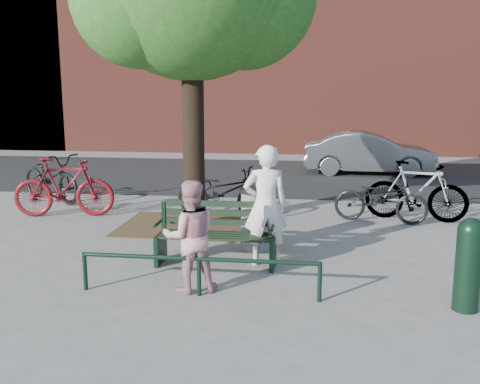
# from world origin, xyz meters

# --- Properties ---
(ground) EXTENTS (90.00, 90.00, 0.00)m
(ground) POSITION_xyz_m (0.00, 0.00, 0.00)
(ground) COLOR gray
(ground) RESTS_ON ground
(dirt_pit) EXTENTS (2.40, 2.00, 0.02)m
(dirt_pit) POSITION_xyz_m (-1.00, 2.20, 0.01)
(dirt_pit) COLOR brown
(dirt_pit) RESTS_ON ground
(road) EXTENTS (40.00, 7.00, 0.01)m
(road) POSITION_xyz_m (0.00, 8.50, 0.01)
(road) COLOR black
(road) RESTS_ON ground
(townhouse_row) EXTENTS (45.00, 4.00, 14.00)m
(townhouse_row) POSITION_xyz_m (0.17, 16.00, 6.25)
(townhouse_row) COLOR maroon
(townhouse_row) RESTS_ON ground
(park_bench) EXTENTS (1.74, 0.54, 0.97)m
(park_bench) POSITION_xyz_m (-0.00, 0.08, 0.48)
(park_bench) COLOR black
(park_bench) RESTS_ON ground
(guard_railing) EXTENTS (3.06, 0.06, 0.51)m
(guard_railing) POSITION_xyz_m (0.00, -1.20, 0.40)
(guard_railing) COLOR black
(guard_railing) RESTS_ON ground
(person_left) EXTENTS (0.73, 0.57, 1.78)m
(person_left) POSITION_xyz_m (0.72, 0.15, 0.89)
(person_left) COLOR silver
(person_left) RESTS_ON ground
(person_right) EXTENTS (0.85, 0.75, 1.45)m
(person_right) POSITION_xyz_m (-0.14, -1.05, 0.72)
(person_right) COLOR #C2858B
(person_right) RESTS_ON ground
(bollard) EXTENTS (0.30, 0.30, 1.11)m
(bollard) POSITION_xyz_m (3.20, -1.23, 0.60)
(bollard) COLOR black
(bollard) RESTS_ON ground
(litter_bin) EXTENTS (0.49, 0.49, 1.01)m
(litter_bin) POSITION_xyz_m (0.49, 0.87, 0.51)
(litter_bin) COLOR gray
(litter_bin) RESTS_ON ground
(bicycle_a) EXTENTS (2.22, 1.77, 1.13)m
(bicycle_a) POSITION_xyz_m (-4.63, 4.10, 0.57)
(bicycle_a) COLOR black
(bicycle_a) RESTS_ON ground
(bicycle_b) EXTENTS (2.09, 0.93, 1.21)m
(bicycle_b) POSITION_xyz_m (-3.61, 2.65, 0.61)
(bicycle_b) COLOR #580C11
(bicycle_b) RESTS_ON ground
(bicycle_c) EXTENTS (2.07, 1.06, 1.04)m
(bicycle_c) POSITION_xyz_m (-0.41, 3.07, 0.52)
(bicycle_c) COLOR black
(bicycle_c) RESTS_ON ground
(bicycle_d) EXTENTS (2.04, 0.99, 1.18)m
(bicycle_d) POSITION_xyz_m (3.43, 3.25, 0.59)
(bicycle_d) COLOR gray
(bicycle_d) RESTS_ON ground
(bicycle_e) EXTENTS (1.88, 0.99, 0.94)m
(bicycle_e) POSITION_xyz_m (2.72, 3.01, 0.47)
(bicycle_e) COLOR black
(bicycle_e) RESTS_ON ground
(parked_car) EXTENTS (3.95, 1.44, 1.29)m
(parked_car) POSITION_xyz_m (3.12, 9.20, 0.65)
(parked_car) COLOR slate
(parked_car) RESTS_ON ground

